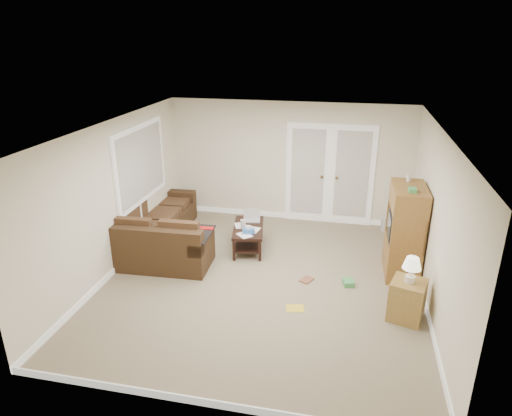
% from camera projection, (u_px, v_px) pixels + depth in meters
% --- Properties ---
extents(floor, '(5.50, 5.50, 0.00)m').
position_uv_depth(floor, '(263.00, 281.00, 7.43)').
color(floor, gray).
rests_on(floor, ground).
extents(ceiling, '(5.00, 5.50, 0.02)m').
position_uv_depth(ceiling, '(264.00, 128.00, 6.52)').
color(ceiling, silver).
rests_on(ceiling, wall_back).
extents(wall_left, '(0.02, 5.50, 2.50)m').
position_uv_depth(wall_left, '(114.00, 198.00, 7.46)').
color(wall_left, '#EFE7CF').
rests_on(wall_left, floor).
extents(wall_right, '(0.02, 5.50, 2.50)m').
position_uv_depth(wall_right, '(435.00, 223.00, 6.49)').
color(wall_right, '#EFE7CF').
rests_on(wall_right, floor).
extents(wall_back, '(5.00, 0.02, 2.50)m').
position_uv_depth(wall_back, '(289.00, 162.00, 9.48)').
color(wall_back, '#EFE7CF').
rests_on(wall_back, floor).
extents(wall_front, '(5.00, 0.02, 2.50)m').
position_uv_depth(wall_front, '(209.00, 310.00, 4.47)').
color(wall_front, '#EFE7CF').
rests_on(wall_front, floor).
extents(baseboards, '(5.00, 5.50, 0.10)m').
position_uv_depth(baseboards, '(263.00, 278.00, 7.41)').
color(baseboards, white).
rests_on(baseboards, floor).
extents(french_doors, '(1.80, 0.05, 2.13)m').
position_uv_depth(french_doors, '(329.00, 175.00, 9.36)').
color(french_doors, white).
rests_on(french_doors, floor).
extents(window_left, '(0.05, 1.92, 1.42)m').
position_uv_depth(window_left, '(141.00, 164.00, 8.26)').
color(window_left, white).
rests_on(window_left, wall_left).
extents(sectional_sofa, '(1.88, 2.69, 0.82)m').
position_uv_depth(sectional_sofa, '(159.00, 232.00, 8.44)').
color(sectional_sofa, '#3B2816').
rests_on(sectional_sofa, floor).
extents(coffee_table, '(0.71, 1.15, 0.73)m').
position_uv_depth(coffee_table, '(249.00, 236.00, 8.47)').
color(coffee_table, black).
rests_on(coffee_table, floor).
extents(tv_armoire, '(0.54, 0.96, 1.63)m').
position_uv_depth(tv_armoire, '(404.00, 231.00, 7.42)').
color(tv_armoire, olive).
rests_on(tv_armoire, floor).
extents(side_cabinet, '(0.56, 0.56, 0.96)m').
position_uv_depth(side_cabinet, '(407.00, 297.00, 6.34)').
color(side_cabinet, olive).
rests_on(side_cabinet, floor).
extents(space_heater, '(0.15, 0.13, 0.31)m').
position_uv_depth(space_heater, '(385.00, 224.00, 9.21)').
color(space_heater, silver).
rests_on(space_heater, floor).
extents(floor_magazine, '(0.30, 0.25, 0.01)m').
position_uv_depth(floor_magazine, '(295.00, 308.00, 6.69)').
color(floor_magazine, gold).
rests_on(floor_magazine, floor).
extents(floor_greenbox, '(0.21, 0.25, 0.09)m').
position_uv_depth(floor_greenbox, '(348.00, 282.00, 7.30)').
color(floor_greenbox, '#45984F').
rests_on(floor_greenbox, floor).
extents(floor_book, '(0.25, 0.28, 0.02)m').
position_uv_depth(floor_book, '(302.00, 278.00, 7.48)').
color(floor_book, brown).
rests_on(floor_book, floor).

